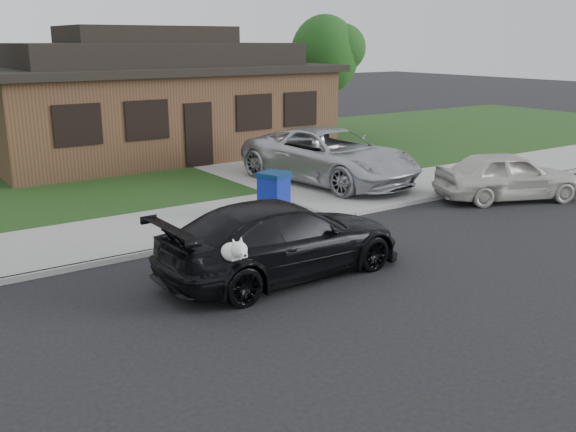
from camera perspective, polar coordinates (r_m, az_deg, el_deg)
ground at (r=11.02m, az=-0.42°, el=-7.49°), size 120.00×120.00×0.00m
sidewalk at (r=15.17m, az=-11.07°, el=-1.09°), size 60.00×3.00×0.12m
curb at (r=13.86m, az=-8.57°, el=-2.54°), size 60.00×0.12×0.12m
lawn at (r=22.56m, az=-19.31°, el=3.72°), size 60.00×13.00×0.13m
driveway at (r=22.21m, az=-2.07°, el=4.43°), size 4.50×13.00×0.14m
sedan at (r=11.92m, az=-0.54°, el=-2.07°), size 4.93×2.37×1.41m
minivan at (r=19.30m, az=3.73°, el=5.36°), size 3.47×6.09×1.60m
white_compact at (r=18.70m, az=18.99°, el=3.41°), size 4.29×3.03×1.36m
recycling_bin at (r=15.64m, az=-1.26°, el=2.00°), size 0.84×0.84×1.08m
house at (r=25.43m, az=-12.17°, el=10.19°), size 12.60×8.60×4.65m
tree_1 at (r=28.96m, az=3.61°, el=14.21°), size 3.15×3.00×5.25m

